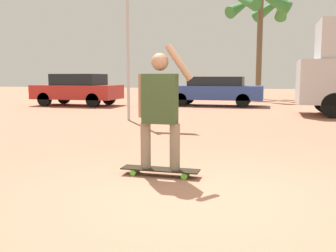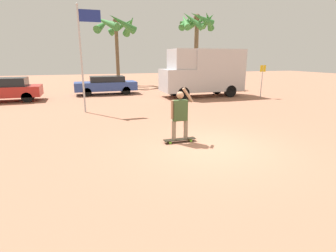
{
  "view_description": "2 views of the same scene",
  "coord_description": "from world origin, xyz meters",
  "px_view_note": "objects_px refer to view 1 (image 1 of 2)",
  "views": [
    {
      "loc": [
        0.73,
        -3.98,
        1.35
      ],
      "look_at": [
        -0.62,
        0.98,
        0.67
      ],
      "focal_mm": 40.0,
      "sensor_mm": 36.0,
      "label": 1
    },
    {
      "loc": [
        -3.64,
        -6.83,
        2.67
      ],
      "look_at": [
        -0.97,
        1.18,
        0.48
      ],
      "focal_mm": 28.0,
      "sensor_mm": 36.0,
      "label": 2
    }
  ],
  "objects_px": {
    "parked_car_red": "(78,89)",
    "flagpole": "(131,21)",
    "person_skateboarder": "(160,104)",
    "parked_car_blue": "(214,90)",
    "skateboard": "(160,170)",
    "palm_tree_center_background": "(262,6)"
  },
  "relations": [
    {
      "from": "parked_car_red",
      "to": "flagpole",
      "type": "relative_size",
      "value": 0.77
    },
    {
      "from": "person_skateboarder",
      "to": "parked_car_blue",
      "type": "bearing_deg",
      "value": 94.9
    },
    {
      "from": "skateboard",
      "to": "parked_car_red",
      "type": "height_order",
      "value": "parked_car_red"
    },
    {
      "from": "person_skateboarder",
      "to": "palm_tree_center_background",
      "type": "relative_size",
      "value": 0.25
    },
    {
      "from": "parked_car_blue",
      "to": "parked_car_red",
      "type": "xyz_separation_m",
      "value": [
        -6.25,
        -1.55,
        0.05
      ]
    },
    {
      "from": "skateboard",
      "to": "person_skateboarder",
      "type": "xyz_separation_m",
      "value": [
        -0.0,
        0.0,
        0.91
      ]
    },
    {
      "from": "parked_car_red",
      "to": "palm_tree_center_background",
      "type": "distance_m",
      "value": 12.24
    },
    {
      "from": "person_skateboarder",
      "to": "parked_car_red",
      "type": "relative_size",
      "value": 0.42
    },
    {
      "from": "person_skateboarder",
      "to": "parked_car_blue",
      "type": "height_order",
      "value": "person_skateboarder"
    },
    {
      "from": "person_skateboarder",
      "to": "flagpole",
      "type": "height_order",
      "value": "flagpole"
    },
    {
      "from": "flagpole",
      "to": "palm_tree_center_background",
      "type": "bearing_deg",
      "value": 74.99
    },
    {
      "from": "skateboard",
      "to": "palm_tree_center_background",
      "type": "xyz_separation_m",
      "value": [
        0.77,
        19.01,
        5.47
      ]
    },
    {
      "from": "parked_car_red",
      "to": "palm_tree_center_background",
      "type": "relative_size",
      "value": 0.59
    },
    {
      "from": "parked_car_red",
      "to": "flagpole",
      "type": "bearing_deg",
      "value": -47.77
    },
    {
      "from": "parked_car_blue",
      "to": "flagpole",
      "type": "distance_m",
      "value": 7.23
    },
    {
      "from": "person_skateboarder",
      "to": "palm_tree_center_background",
      "type": "distance_m",
      "value": 19.57
    },
    {
      "from": "parked_car_blue",
      "to": "flagpole",
      "type": "relative_size",
      "value": 0.88
    },
    {
      "from": "skateboard",
      "to": "parked_car_red",
      "type": "relative_size",
      "value": 0.27
    },
    {
      "from": "palm_tree_center_background",
      "to": "person_skateboarder",
      "type": "bearing_deg",
      "value": -92.33
    },
    {
      "from": "skateboard",
      "to": "palm_tree_center_background",
      "type": "height_order",
      "value": "palm_tree_center_background"
    },
    {
      "from": "person_skateboarder",
      "to": "flagpole",
      "type": "bearing_deg",
      "value": 113.91
    },
    {
      "from": "skateboard",
      "to": "flagpole",
      "type": "bearing_deg",
      "value": 113.92
    }
  ]
}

